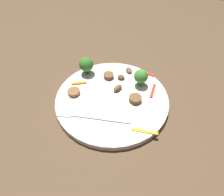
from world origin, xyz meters
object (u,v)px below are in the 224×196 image
object	(u,v)px
mushroom_1	(121,77)
mushroom_2	(118,88)
pepper_strip_3	(147,73)
broccoli_floret_0	(86,65)
pepper_strip_1	(145,131)
sausage_slice_2	(135,99)
mushroom_0	(129,70)
fork	(88,117)
sausage_slice_0	(74,92)
pepper_strip_2	(153,91)
plate	(112,100)
sausage_slice_1	(109,76)
broccoli_floret_1	(141,76)
pepper_strip_0	(79,83)

from	to	relation	value
mushroom_1	mushroom_2	distance (m)	0.05
pepper_strip_3	broccoli_floret_0	bearing A→B (deg)	7.48
mushroom_1	pepper_strip_1	world-z (taller)	mushroom_1
sausage_slice_2	mushroom_2	world-z (taller)	same
mushroom_1	mushroom_0	bearing A→B (deg)	-118.76
fork	sausage_slice_0	world-z (taller)	sausage_slice_0
sausage_slice_0	pepper_strip_1	xyz separation A→B (m)	(-0.19, 0.09, -0.00)
broccoli_floret_0	mushroom_1	size ratio (longest dim) A/B	2.51
sausage_slice_2	pepper_strip_2	xyz separation A→B (m)	(-0.04, -0.04, -0.00)
fork	sausage_slice_2	distance (m)	0.13
fork	sausage_slice_0	distance (m)	0.09
plate	sausage_slice_1	size ratio (longest dim) A/B	10.28
mushroom_2	sausage_slice_2	bearing A→B (deg)	147.21
plate	pepper_strip_1	size ratio (longest dim) A/B	4.89
broccoli_floret_1	pepper_strip_1	xyz separation A→B (m)	(-0.02, 0.15, -0.03)
sausage_slice_1	pepper_strip_2	world-z (taller)	sausage_slice_1
sausage_slice_2	pepper_strip_3	world-z (taller)	sausage_slice_2
fork	sausage_slice_0	bearing A→B (deg)	-53.62
pepper_strip_1	fork	bearing A→B (deg)	-7.93
sausage_slice_1	mushroom_1	world-z (taller)	sausage_slice_1
broccoli_floret_1	mushroom_2	size ratio (longest dim) A/B	1.71
fork	mushroom_2	distance (m)	0.12
pepper_strip_1	pepper_strip_3	size ratio (longest dim) A/B	1.43
sausage_slice_1	sausage_slice_0	bearing A→B (deg)	43.63
broccoli_floret_0	sausage_slice_2	world-z (taller)	broccoli_floret_0
plate	pepper_strip_3	size ratio (longest dim) A/B	6.97
fork	sausage_slice_1	world-z (taller)	sausage_slice_1
sausage_slice_0	pepper_strip_0	bearing A→B (deg)	-94.61
mushroom_1	mushroom_2	size ratio (longest dim) A/B	0.71
broccoli_floret_0	sausage_slice_0	world-z (taller)	broccoli_floret_0
pepper_strip_1	mushroom_2	bearing A→B (deg)	-57.08
broccoli_floret_0	mushroom_1	world-z (taller)	broccoli_floret_0
fork	sausage_slice_1	size ratio (longest dim) A/B	6.32
fork	mushroom_0	bearing A→B (deg)	-112.74
sausage_slice_2	pepper_strip_0	size ratio (longest dim) A/B	0.77
fork	mushroom_1	xyz separation A→B (m)	(-0.06, -0.15, 0.00)
broccoli_floret_1	sausage_slice_2	bearing A→B (deg)	82.90
broccoli_floret_1	pepper_strip_0	world-z (taller)	broccoli_floret_1
plate	pepper_strip_3	xyz separation A→B (m)	(-0.08, -0.11, 0.01)
pepper_strip_2	pepper_strip_3	distance (m)	0.07
broccoli_floret_1	sausage_slice_1	bearing A→B (deg)	-9.48
sausage_slice_2	mushroom_0	size ratio (longest dim) A/B	1.30
mushroom_0	mushroom_2	bearing A→B (deg)	75.11
fork	broccoli_floret_0	bearing A→B (deg)	-75.58
plate	sausage_slice_0	xyz separation A→B (m)	(0.10, -0.00, 0.01)
broccoli_floret_0	mushroom_0	bearing A→B (deg)	-168.05
mushroom_0	pepper_strip_1	xyz separation A→B (m)	(-0.06, 0.20, -0.00)
pepper_strip_1	pepper_strip_2	distance (m)	0.13
sausage_slice_1	pepper_strip_3	world-z (taller)	sausage_slice_1
mushroom_2	pepper_strip_1	distance (m)	0.15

